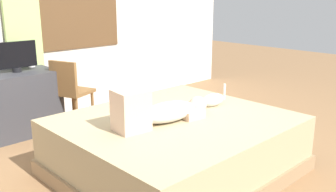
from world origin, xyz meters
name	(u,v)px	position (x,y,z in m)	size (l,w,h in m)	color
ground_plane	(189,171)	(0.00, 0.00, 0.00)	(16.00, 16.00, 0.00)	olive
back_wall_with_window	(52,6)	(0.01, 2.47, 1.45)	(6.40, 0.14, 2.90)	silver
bed	(175,146)	(-0.09, 0.09, 0.26)	(1.99, 1.76, 0.52)	#997A56
person_lying	(159,111)	(-0.29, 0.09, 0.64)	(0.94, 0.36, 0.34)	silver
cat	(211,100)	(0.42, 0.10, 0.59)	(0.35, 0.16, 0.21)	silver
desk	(17,103)	(-0.73, 2.07, 0.37)	(0.90, 0.56, 0.74)	#38383D
tv_monitor	(15,56)	(-0.70, 2.07, 0.92)	(0.48, 0.10, 0.35)	black
cup	(32,64)	(-0.43, 2.26, 0.78)	(0.08, 0.08, 0.08)	white
chair_by_desk	(70,89)	(-0.21, 1.76, 0.51)	(0.49, 0.49, 0.86)	brown
curtain_left	(23,27)	(-0.46, 2.35, 1.22)	(0.44, 0.06, 2.45)	#ADCC75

